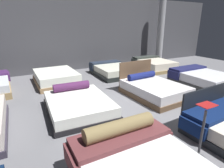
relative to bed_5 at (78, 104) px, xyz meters
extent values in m
cube|color=slate|center=(1.23, -0.23, -0.21)|extent=(18.00, 18.00, 0.02)
cube|color=#47474C|center=(1.23, 4.55, 1.55)|extent=(18.00, 0.06, 3.50)
cube|color=brown|center=(0.00, -2.15, 0.33)|extent=(1.56, 0.59, 0.08)
cube|color=brown|center=(-0.80, -2.15, 0.16)|extent=(0.08, 0.58, 0.27)
cube|color=brown|center=(0.80, -2.15, 0.16)|extent=(0.08, 0.58, 0.27)
cylinder|color=olive|center=(0.00, -2.12, 0.46)|extent=(1.17, 0.25, 0.24)
cube|color=black|center=(2.35, -1.90, 0.23)|extent=(1.52, 0.11, 0.85)
cube|color=#0D1F4E|center=(2.37, -2.22, 0.25)|extent=(1.61, 0.66, 0.08)
cube|color=#0D1F4E|center=(1.55, -2.26, 0.08)|extent=(0.11, 0.59, 0.26)
cube|color=black|center=(0.00, -0.03, -0.13)|extent=(1.64, 2.02, 0.12)
cube|color=white|center=(0.00, -0.03, 0.05)|extent=(1.58, 1.95, 0.24)
cylinder|color=#4B214B|center=(0.03, 0.68, 0.29)|extent=(1.03, 0.28, 0.23)
cube|color=brown|center=(2.45, -0.12, -0.12)|extent=(1.56, 2.02, 0.15)
cube|color=silver|center=(2.45, -0.12, 0.09)|extent=(1.49, 1.96, 0.27)
cube|color=brown|center=(2.39, 0.85, 0.29)|extent=(1.36, 0.12, 0.97)
cylinder|color=navy|center=(2.41, 0.53, 0.33)|extent=(1.07, 0.27, 0.21)
cube|color=#323334|center=(4.86, -0.03, -0.11)|extent=(1.61, 2.05, 0.16)
cube|color=white|center=(4.86, -0.03, 0.11)|extent=(1.54, 1.99, 0.29)
cube|color=#1E2150|center=(4.86, 0.68, 0.29)|extent=(1.58, 0.56, 0.08)
cube|color=#1E2150|center=(4.06, 0.67, 0.10)|extent=(0.08, 0.55, 0.30)
cube|color=#1E2150|center=(5.66, 0.68, 0.10)|extent=(0.08, 0.55, 0.30)
cube|color=#432255|center=(-1.58, 3.41, 0.13)|extent=(0.09, 0.68, 0.24)
cube|color=#987650|center=(0.01, 2.71, -0.11)|extent=(1.52, 1.94, 0.17)
cube|color=white|center=(0.01, 2.71, 0.12)|extent=(1.46, 1.88, 0.29)
cube|color=black|center=(2.47, 2.74, -0.10)|extent=(1.48, 2.06, 0.19)
cube|color=silver|center=(2.47, 2.74, 0.11)|extent=(1.42, 2.00, 0.24)
cube|color=#212B3A|center=(2.49, 3.48, 0.26)|extent=(1.43, 0.52, 0.06)
cube|color=#212B3A|center=(1.77, 3.49, 0.09)|extent=(0.07, 0.49, 0.29)
cube|color=#212B3A|center=(3.20, 3.46, 0.09)|extent=(0.07, 0.49, 0.29)
cube|color=olive|center=(4.84, 2.70, -0.12)|extent=(1.54, 2.04, 0.15)
cube|color=silver|center=(4.84, 2.70, 0.11)|extent=(1.48, 1.97, 0.31)
cube|color=#2F3431|center=(4.88, 3.43, 0.31)|extent=(1.45, 0.53, 0.08)
cube|color=#2F3431|center=(4.15, 3.46, 0.14)|extent=(0.10, 0.46, 0.26)
cube|color=#2F3431|center=(5.61, 3.39, 0.14)|extent=(0.10, 0.46, 0.26)
cylinder|color=#3F3F44|center=(1.23, -2.68, -0.19)|extent=(0.24, 0.24, 0.02)
cylinder|color=#3F3F44|center=(1.23, -2.68, 0.25)|extent=(0.04, 0.04, 0.90)
cube|color=#B21E1E|center=(1.23, -2.68, 0.80)|extent=(0.28, 0.20, 0.01)
cylinder|color=#99999E|center=(6.10, 3.81, 1.55)|extent=(0.37, 0.37, 3.50)
camera|label=1|loc=(-1.29, -4.27, 2.00)|focal=29.43mm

